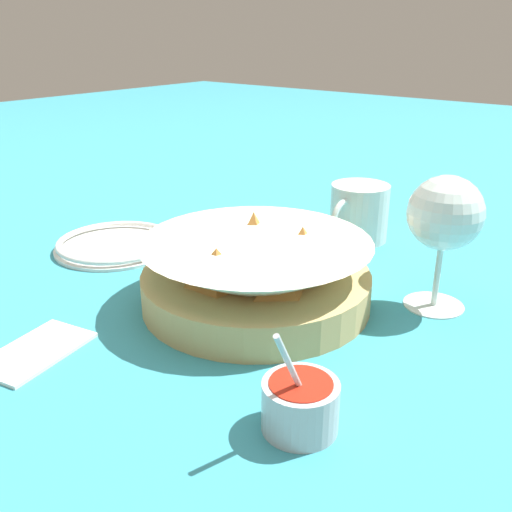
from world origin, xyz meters
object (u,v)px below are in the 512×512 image
(wine_glass, at_px, (445,217))
(side_plate, at_px, (116,244))
(sauce_cup, at_px, (300,403))
(beer_mug, at_px, (358,215))
(food_basket, at_px, (257,276))

(wine_glass, xyz_separation_m, side_plate, (0.12, -0.44, -0.10))
(wine_glass, height_order, side_plate, wine_glass)
(sauce_cup, relative_size, wine_glass, 0.66)
(wine_glass, relative_size, beer_mug, 1.28)
(sauce_cup, xyz_separation_m, side_plate, (-0.16, -0.44, -0.02))
(beer_mug, distance_m, side_plate, 0.37)
(food_basket, relative_size, beer_mug, 2.18)
(sauce_cup, bearing_deg, side_plate, -110.14)
(side_plate, bearing_deg, sauce_cup, 69.86)
(side_plate, bearing_deg, beer_mug, 135.02)
(sauce_cup, height_order, beer_mug, sauce_cup)
(sauce_cup, height_order, wine_glass, wine_glass)
(food_basket, distance_m, side_plate, 0.28)
(sauce_cup, distance_m, wine_glass, 0.29)
(sauce_cup, xyz_separation_m, beer_mug, (-0.42, -0.19, 0.02))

